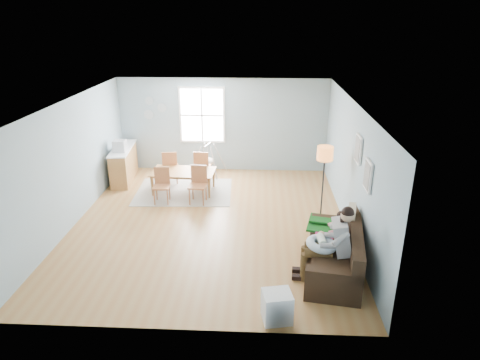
# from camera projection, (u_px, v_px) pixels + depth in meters

# --- Properties ---
(room) EXTENTS (8.40, 9.40, 3.90)m
(room) POSITION_uv_depth(u_px,v_px,m) (208.00, 116.00, 8.71)
(room) COLOR #A66E3A
(window) EXTENTS (1.32, 0.08, 1.62)m
(window) POSITION_uv_depth(u_px,v_px,m) (202.00, 115.00, 12.24)
(window) COLOR white
(window) RESTS_ON room
(pictures) EXTENTS (0.05, 1.34, 0.74)m
(pictures) POSITION_uv_depth(u_px,v_px,m) (363.00, 162.00, 7.81)
(pictures) COLOR white
(pictures) RESTS_ON room
(wall_plates) EXTENTS (0.67, 0.02, 0.66)m
(wall_plates) POSITION_uv_depth(u_px,v_px,m) (153.00, 108.00, 12.25)
(wall_plates) COLOR #8FA4AB
(wall_plates) RESTS_ON room
(sofa) EXTENTS (1.23, 2.25, 0.86)m
(sofa) POSITION_uv_depth(u_px,v_px,m) (337.00, 255.00, 7.72)
(sofa) COLOR black
(sofa) RESTS_ON room
(green_throw) EXTENTS (1.12, 0.97, 0.04)m
(green_throw) POSITION_uv_depth(u_px,v_px,m) (334.00, 225.00, 8.29)
(green_throw) COLOR #145A1A
(green_throw) RESTS_ON sofa
(beige_pillow) EXTENTS (0.25, 0.51, 0.49)m
(beige_pillow) POSITION_uv_depth(u_px,v_px,m) (351.00, 219.00, 8.02)
(beige_pillow) COLOR #B8A68D
(beige_pillow) RESTS_ON sofa
(father) EXTENTS (1.01, 0.49, 1.40)m
(father) POSITION_uv_depth(u_px,v_px,m) (331.00, 241.00, 7.31)
(father) COLOR gray
(father) RESTS_ON sofa
(nursing_pillow) EXTENTS (0.60, 0.59, 0.22)m
(nursing_pillow) POSITION_uv_depth(u_px,v_px,m) (321.00, 244.00, 7.37)
(nursing_pillow) COLOR #A1BDC9
(nursing_pillow) RESTS_ON father
(infant) EXTENTS (0.15, 0.38, 0.14)m
(infant) POSITION_uv_depth(u_px,v_px,m) (322.00, 239.00, 7.37)
(infant) COLOR silver
(infant) RESTS_ON nursing_pillow
(toddler) EXTENTS (0.56, 0.30, 0.86)m
(toddler) POSITION_uv_depth(u_px,v_px,m) (335.00, 228.00, 7.77)
(toddler) COLOR silver
(toddler) RESTS_ON sofa
(floor_lamp) EXTENTS (0.34, 0.34, 1.71)m
(floor_lamp) POSITION_uv_depth(u_px,v_px,m) (325.00, 160.00, 9.25)
(floor_lamp) COLOR black
(floor_lamp) RESTS_ON room
(storage_cube) EXTENTS (0.50, 0.46, 0.48)m
(storage_cube) POSITION_uv_depth(u_px,v_px,m) (276.00, 307.00, 6.47)
(storage_cube) COLOR white
(storage_cube) RESTS_ON room
(rug) EXTENTS (2.54, 1.97, 0.01)m
(rug) POSITION_uv_depth(u_px,v_px,m) (184.00, 192.00, 11.22)
(rug) COLOR #9D998F
(rug) RESTS_ON room
(dining_table) EXTENTS (1.66, 0.97, 0.57)m
(dining_table) POSITION_uv_depth(u_px,v_px,m) (183.00, 182.00, 11.11)
(dining_table) COLOR brown
(dining_table) RESTS_ON rug
(chair_sw) EXTENTS (0.42, 0.42, 0.88)m
(chair_sw) POSITION_uv_depth(u_px,v_px,m) (162.00, 183.00, 10.47)
(chair_sw) COLOR #9A6135
(chair_sw) RESTS_ON rug
(chair_se) EXTENTS (0.45, 0.45, 0.93)m
(chair_se) POSITION_uv_depth(u_px,v_px,m) (198.00, 182.00, 10.46)
(chair_se) COLOR #9A6135
(chair_se) RESTS_ON rug
(chair_nw) EXTENTS (0.49, 0.49, 0.93)m
(chair_nw) POSITION_uv_depth(u_px,v_px,m) (170.00, 165.00, 11.59)
(chair_nw) COLOR #9A6135
(chair_nw) RESTS_ON rug
(chair_ne) EXTENTS (0.44, 0.44, 0.94)m
(chair_ne) POSITION_uv_depth(u_px,v_px,m) (202.00, 165.00, 11.58)
(chair_ne) COLOR #9A6135
(chair_ne) RESTS_ON rug
(counter) EXTENTS (0.66, 1.71, 0.93)m
(counter) POSITION_uv_depth(u_px,v_px,m) (124.00, 164.00, 11.87)
(counter) COLOR brown
(counter) RESTS_ON room
(monitor) EXTENTS (0.33, 0.31, 0.30)m
(monitor) POSITION_uv_depth(u_px,v_px,m) (120.00, 146.00, 11.36)
(monitor) COLOR #BCBCC1
(monitor) RESTS_ON counter
(baby_swing) EXTENTS (1.04, 1.05, 0.89)m
(baby_swing) POSITION_uv_depth(u_px,v_px,m) (208.00, 161.00, 12.35)
(baby_swing) COLOR #BCBCC1
(baby_swing) RESTS_ON room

